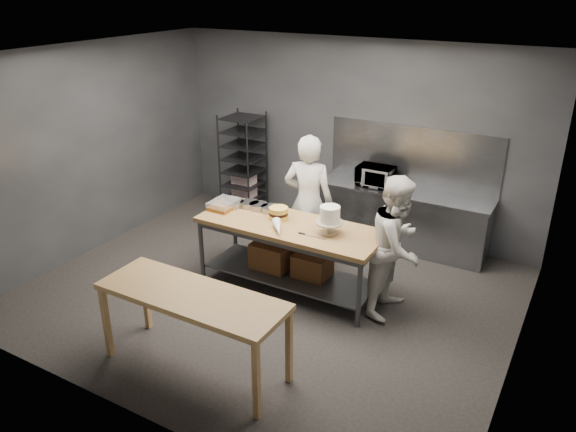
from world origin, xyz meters
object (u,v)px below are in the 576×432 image
at_px(speed_rack, 243,166).
at_px(layer_cake, 279,213).
at_px(work_table, 289,248).
at_px(chef_right, 397,246).
at_px(chef_behind, 308,202).
at_px(frosted_cake_stand, 330,217).
at_px(microwave, 375,176).
at_px(near_counter, 192,301).

bearing_deg(speed_rack, layer_cake, -45.43).
xyz_separation_m(work_table, chef_right, (1.38, 0.15, 0.30)).
bearing_deg(layer_cake, chef_right, 3.91).
bearing_deg(chef_behind, frosted_cake_stand, 121.98).
distance_m(chef_behind, frosted_cake_stand, 1.00).
height_order(work_table, chef_behind, chef_behind).
relative_size(microwave, frosted_cake_stand, 1.52).
bearing_deg(near_counter, layer_cake, 95.01).
bearing_deg(work_table, layer_cake, 166.93).
height_order(near_counter, speed_rack, speed_rack).
bearing_deg(chef_behind, work_table, 86.38).
bearing_deg(frosted_cake_stand, chef_right, 12.97).
height_order(chef_behind, microwave, chef_behind).
distance_m(work_table, near_counter, 1.97).
xyz_separation_m(near_counter, layer_cake, (-0.18, 2.00, 0.19)).
bearing_deg(frosted_cake_stand, chef_behind, 133.00).
relative_size(near_counter, chef_right, 1.15).
bearing_deg(layer_cake, frosted_cake_stand, -5.80).
bearing_deg(chef_right, chef_behind, 74.50).
relative_size(chef_behind, frosted_cake_stand, 5.34).
distance_m(near_counter, chef_behind, 2.64).
distance_m(chef_behind, microwave, 1.31).
height_order(speed_rack, frosted_cake_stand, speed_rack).
distance_m(near_counter, speed_rack, 4.23).
xyz_separation_m(frosted_cake_stand, layer_cake, (-0.77, 0.08, -0.14)).
bearing_deg(work_table, frosted_cake_stand, -3.39).
xyz_separation_m(speed_rack, layer_cake, (1.74, -1.77, 0.14)).
distance_m(chef_right, layer_cake, 1.58).
height_order(frosted_cake_stand, layer_cake, frosted_cake_stand).
height_order(chef_behind, layer_cake, chef_behind).
xyz_separation_m(chef_behind, layer_cake, (-0.10, -0.64, 0.05)).
xyz_separation_m(speed_rack, chef_behind, (1.84, -1.13, 0.10)).
bearing_deg(near_counter, frosted_cake_stand, 72.91).
bearing_deg(layer_cake, speed_rack, 134.57).
bearing_deg(near_counter, chef_behind, 91.67).
bearing_deg(chef_behind, microwave, -123.19).
xyz_separation_m(chef_behind, microwave, (0.49, 1.21, 0.10)).
distance_m(near_counter, chef_right, 2.52).
bearing_deg(speed_rack, near_counter, -63.02).
height_order(speed_rack, chef_behind, chef_behind).
relative_size(chef_right, layer_cake, 7.07).
bearing_deg(chef_behind, layer_cake, 70.19).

